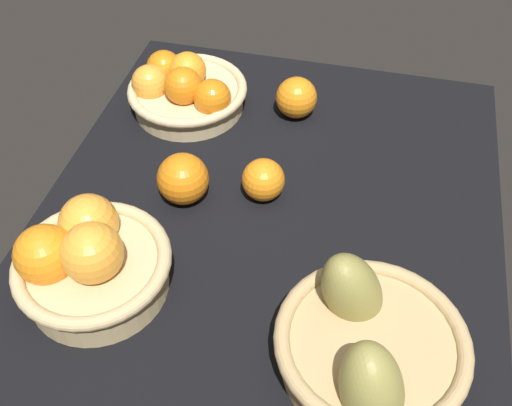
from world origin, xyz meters
TOP-DOWN VIEW (x-y plane):
  - market_tray at (0.00, 0.00)cm, footprint 84.00×72.00cm
  - basket_near_left_pears at (-24.02, -17.44)cm, footprint 25.99×24.06cm
  - basket_far_left at (-20.46, 20.91)cm, footprint 21.49×21.49cm
  - basket_far_right at (21.37, 21.02)cm, footprint 22.10×22.10cm
  - loose_orange_front_gap at (24.12, 0.54)cm, footprint 7.58×7.58cm
  - loose_orange_back_gap at (2.21, 1.70)cm, footprint 6.91×6.91cm
  - loose_orange_side_gap at (-1.20, 13.90)cm, footprint 8.27×8.27cm

SIDE VIEW (x-z plane):
  - market_tray at x=0.00cm, z-range 0.00..3.00cm
  - loose_orange_back_gap at x=2.21cm, z-range 3.00..9.91cm
  - loose_orange_front_gap at x=24.12cm, z-range 3.00..10.58cm
  - basket_far_right at x=21.37cm, z-range 1.89..12.14cm
  - loose_orange_side_gap at x=-1.20cm, z-range 3.00..11.27cm
  - basket_near_left_pears at x=-24.02cm, z-range 0.10..15.01cm
  - basket_far_left at x=-20.46cm, z-range 1.75..14.82cm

